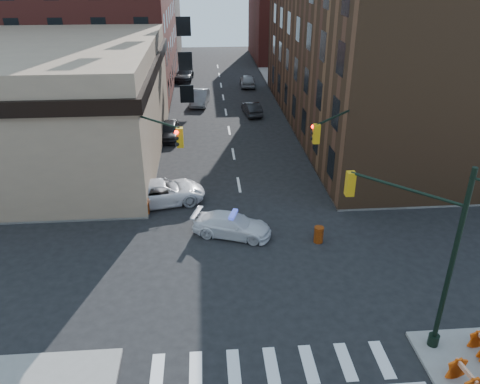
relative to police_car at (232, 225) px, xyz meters
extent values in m
plane|color=black|center=(0.93, -3.22, -0.66)|extent=(140.00, 140.00, 0.00)
cube|color=gray|center=(-22.07, 29.53, -0.59)|extent=(34.00, 54.50, 0.15)
cube|color=gray|center=(23.93, 29.53, -0.59)|extent=(34.00, 54.50, 0.15)
cube|color=#957C61|center=(-16.07, 13.28, 3.84)|extent=(22.00, 22.00, 9.00)
cube|color=#533621|center=(13.93, 19.28, 6.34)|extent=(14.00, 34.00, 14.00)
cube|color=brown|center=(-15.07, 58.78, 7.34)|extent=(20.00, 18.00, 16.00)
cube|color=maroon|center=(14.93, 54.78, 5.34)|extent=(16.00, 16.00, 12.00)
cylinder|color=black|center=(7.73, -9.52, 3.49)|extent=(0.20, 0.20, 8.00)
cylinder|color=black|center=(7.73, -9.52, -0.26)|extent=(0.44, 0.44, 0.50)
cylinder|color=black|center=(6.13, -7.93, 5.99)|extent=(3.27, 3.27, 0.12)
cube|color=#BF8C0C|center=(4.54, -6.34, 5.49)|extent=(0.35, 0.35, 1.05)
sphere|color=#FF0C05|center=(4.70, -6.19, 5.84)|extent=(0.22, 0.22, 0.22)
sphere|color=black|center=(4.70, -6.19, 5.51)|extent=(0.22, 0.22, 0.22)
sphere|color=black|center=(4.70, -6.19, 5.18)|extent=(0.22, 0.22, 0.22)
cylinder|color=black|center=(-5.87, 3.08, 3.49)|extent=(0.20, 0.20, 8.00)
cylinder|color=black|center=(-5.87, 3.08, -0.26)|extent=(0.44, 0.44, 0.50)
cylinder|color=black|center=(-4.28, 1.48, 5.99)|extent=(3.27, 3.27, 0.12)
cube|color=#BF8C0C|center=(-2.69, -0.11, 5.49)|extent=(0.35, 0.35, 1.05)
sphere|color=#FF0C05|center=(-2.85, -0.26, 5.84)|extent=(0.22, 0.22, 0.22)
sphere|color=black|center=(-2.85, -0.26, 5.51)|extent=(0.22, 0.22, 0.22)
sphere|color=black|center=(-2.85, -0.26, 5.18)|extent=(0.22, 0.22, 0.22)
cylinder|color=black|center=(7.73, 3.08, 3.49)|extent=(0.20, 0.20, 8.00)
cylinder|color=black|center=(7.73, 3.08, -0.26)|extent=(0.44, 0.44, 0.50)
cylinder|color=black|center=(6.13, 1.48, 5.99)|extent=(3.27, 3.27, 0.12)
cube|color=#BF8C0C|center=(4.54, -0.11, 5.49)|extent=(0.35, 0.35, 1.05)
sphere|color=#FF0C05|center=(4.39, 0.05, 5.84)|extent=(0.22, 0.22, 0.22)
sphere|color=black|center=(4.39, 0.05, 5.51)|extent=(0.22, 0.22, 0.22)
sphere|color=black|center=(4.39, 0.05, 5.18)|extent=(0.22, 0.22, 0.22)
cylinder|color=black|center=(8.43, 22.78, 0.79)|extent=(0.24, 0.24, 2.60)
sphere|color=#875613|center=(8.43, 22.78, 2.84)|extent=(3.00, 3.00, 3.00)
cylinder|color=black|center=(8.43, 30.78, 0.79)|extent=(0.24, 0.24, 2.60)
sphere|color=#875613|center=(8.43, 30.78, 2.84)|extent=(3.00, 3.00, 3.00)
imported|color=white|center=(0.00, 0.00, 0.00)|extent=(4.94, 3.21, 1.33)
imported|color=silver|center=(-4.37, 4.40, 0.13)|extent=(6.15, 3.82, 1.59)
imported|color=black|center=(-4.57, 17.08, 0.09)|extent=(1.88, 4.48, 1.51)
imported|color=gray|center=(-1.80, 27.93, 0.14)|extent=(2.31, 5.08, 1.62)
imported|color=black|center=(-3.83, 39.95, 0.11)|extent=(2.62, 5.52, 1.55)
imported|color=black|center=(3.57, 23.63, 0.01)|extent=(1.95, 4.27, 1.36)
imported|color=#919499|center=(4.28, 35.85, 0.10)|extent=(1.95, 4.55, 1.53)
imported|color=black|center=(-6.48, 4.08, 0.33)|extent=(0.65, 0.46, 1.69)
imported|color=black|center=(-8.37, 2.78, 0.46)|extent=(1.06, 0.90, 1.95)
imported|color=#212732|center=(-12.07, 5.18, 0.36)|extent=(1.10, 0.92, 1.76)
cylinder|color=#D65B0A|center=(4.86, -1.14, -0.18)|extent=(0.55, 0.55, 0.96)
cylinder|color=#C04E09|center=(-2.91, 5.62, -0.18)|extent=(0.65, 0.65, 0.98)
camera|label=1|loc=(-1.39, -23.41, 13.77)|focal=35.00mm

